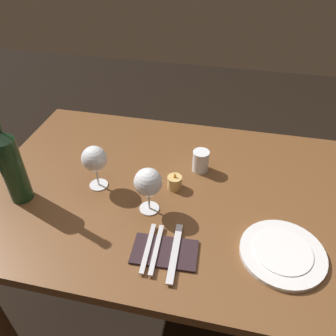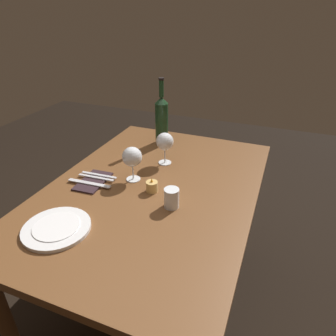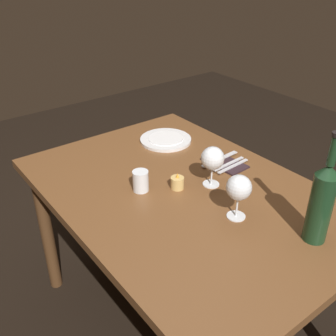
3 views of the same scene
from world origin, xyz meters
TOP-DOWN VIEW (x-y plane):
  - ground_plane at (0.00, 0.00)m, footprint 6.00×6.00m
  - dining_table at (0.00, 0.00)m, footprint 1.30×0.90m
  - wine_glass_left at (-0.03, -0.11)m, footprint 0.09×0.09m
  - wine_glass_right at (-0.24, -0.04)m, footprint 0.09×0.09m
  - wine_bottle at (-0.47, -0.15)m, footprint 0.07×0.07m
  - water_tumbler at (0.10, 0.13)m, footprint 0.06×0.06m
  - votive_candle at (0.03, 0.01)m, footprint 0.05×0.05m
  - dinner_plate at (0.39, -0.21)m, footprint 0.25×0.25m
  - folded_napkin at (0.06, -0.27)m, footprint 0.20×0.12m
  - fork_inner at (0.03, -0.27)m, footprint 0.02×0.18m
  - fork_outer at (0.01, -0.27)m, footprint 0.02×0.18m
  - table_knife at (0.09, -0.27)m, footprint 0.03×0.21m

SIDE VIEW (x-z plane):
  - ground_plane at x=0.00m, z-range 0.00..0.00m
  - dining_table at x=0.00m, z-range 0.28..1.02m
  - folded_napkin at x=0.06m, z-range 0.74..0.75m
  - dinner_plate at x=0.39m, z-range 0.74..0.76m
  - fork_inner at x=0.03m, z-range 0.75..0.75m
  - fork_outer at x=0.01m, z-range 0.75..0.75m
  - table_knife at x=0.09m, z-range 0.75..0.75m
  - votive_candle at x=0.03m, z-range 0.73..0.80m
  - water_tumbler at x=0.10m, z-range 0.74..0.82m
  - wine_glass_left at x=-0.03m, z-range 0.77..0.94m
  - wine_glass_right at x=-0.24m, z-range 0.78..0.94m
  - wine_bottle at x=-0.47m, z-range 0.70..1.07m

